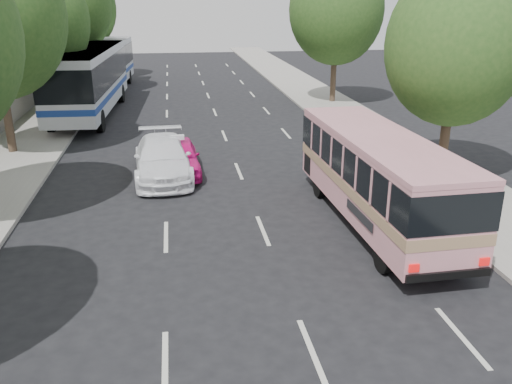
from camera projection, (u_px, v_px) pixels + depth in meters
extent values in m
plane|color=black|center=(248.00, 303.00, 12.52)|extent=(120.00, 120.00, 0.00)
cube|color=#9E998E|center=(46.00, 123.00, 29.87)|extent=(4.00, 90.00, 0.15)
cube|color=#9E998E|center=(343.00, 114.00, 32.30)|extent=(4.00, 90.00, 0.12)
cube|color=#9E998E|center=(9.00, 110.00, 29.34)|extent=(0.30, 90.00, 1.50)
cylinder|color=#38281E|center=(7.00, 112.00, 23.65)|extent=(0.36, 0.36, 3.80)
cylinder|color=#38281E|center=(48.00, 87.00, 31.15)|extent=(0.36, 0.36, 3.50)
ellipsoid|color=#274C1B|center=(39.00, 20.00, 29.90)|extent=(5.52, 5.52, 6.35)
cylinder|color=#38281E|center=(72.00, 66.00, 38.52)|extent=(0.36, 0.36, 3.99)
ellipsoid|color=#274C1B|center=(65.00, 4.00, 37.09)|extent=(6.30, 6.30, 7.24)
cylinder|color=#38281E|center=(85.00, 57.00, 45.97)|extent=(0.36, 0.36, 3.72)
ellipsoid|color=#274C1B|center=(80.00, 8.00, 44.63)|extent=(5.88, 5.88, 6.76)
cylinder|color=#38281E|center=(445.00, 137.00, 20.65)|extent=(0.36, 0.36, 3.23)
ellipsoid|color=#274C1B|center=(456.00, 45.00, 19.49)|extent=(5.10, 5.10, 5.87)
sphere|color=#274C1B|center=(475.00, 16.00, 18.93)|extent=(3.32, 3.31, 3.31)
cylinder|color=#38281E|center=(333.00, 74.00, 35.47)|extent=(0.36, 0.36, 3.80)
ellipsoid|color=#274C1B|center=(336.00, 9.00, 34.11)|extent=(6.00, 6.00, 6.90)
cube|color=pink|center=(377.00, 174.00, 16.32)|extent=(2.48, 8.89, 2.37)
cube|color=#9E7A59|center=(377.00, 182.00, 16.42)|extent=(2.52, 8.92, 0.31)
cube|color=black|center=(378.00, 160.00, 16.18)|extent=(2.53, 8.93, 0.97)
cube|color=pink|center=(380.00, 138.00, 15.95)|extent=(2.50, 8.91, 0.14)
cylinder|color=black|center=(320.00, 184.00, 19.01)|extent=(0.29, 0.93, 0.92)
cylinder|color=black|center=(371.00, 181.00, 19.34)|extent=(0.29, 0.93, 0.92)
cylinder|color=black|center=(384.00, 255.00, 13.79)|extent=(0.29, 0.93, 0.92)
cylinder|color=black|center=(453.00, 249.00, 14.11)|extent=(0.29, 0.93, 0.92)
imported|color=#E71482|center=(178.00, 157.00, 21.47)|extent=(1.77, 4.11, 1.38)
imported|color=white|center=(163.00, 158.00, 21.01)|extent=(2.34, 5.32, 1.52)
cube|color=silver|center=(89.00, 77.00, 31.60)|extent=(3.31, 12.96, 3.26)
cube|color=black|center=(88.00, 70.00, 31.47)|extent=(3.36, 12.99, 1.61)
cube|color=navy|center=(90.00, 92.00, 31.89)|extent=(3.35, 12.98, 0.32)
cube|color=silver|center=(86.00, 50.00, 31.07)|extent=(3.33, 12.98, 0.15)
cylinder|color=black|center=(84.00, 94.00, 35.84)|extent=(0.40, 1.19, 1.18)
cylinder|color=black|center=(121.00, 93.00, 36.08)|extent=(0.40, 1.19, 1.18)
cylinder|color=black|center=(52.00, 122.00, 27.83)|extent=(0.40, 1.19, 1.18)
cylinder|color=black|center=(100.00, 121.00, 28.08)|extent=(0.40, 1.19, 1.18)
cube|color=silver|center=(105.00, 63.00, 39.70)|extent=(3.27, 12.00, 3.02)
cube|color=black|center=(104.00, 58.00, 39.58)|extent=(3.32, 12.04, 1.48)
cube|color=navy|center=(106.00, 74.00, 39.96)|extent=(3.31, 12.03, 0.30)
cube|color=silver|center=(103.00, 43.00, 39.21)|extent=(3.29, 12.02, 0.14)
cylinder|color=black|center=(101.00, 77.00, 43.64)|extent=(0.38, 1.11, 1.09)
cylinder|color=black|center=(129.00, 77.00, 43.83)|extent=(0.38, 1.11, 1.09)
cylinder|color=black|center=(79.00, 94.00, 36.23)|extent=(0.38, 1.11, 1.09)
cylinder|color=black|center=(113.00, 93.00, 36.42)|extent=(0.38, 1.11, 1.09)
cube|color=silver|center=(177.00, 137.00, 21.20)|extent=(0.56, 0.20, 0.18)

